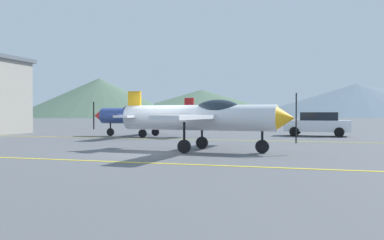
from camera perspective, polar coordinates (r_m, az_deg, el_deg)
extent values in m
plane|color=#54565B|center=(16.28, -5.81, -4.61)|extent=(400.00, 400.00, 0.00)
cube|color=yellow|center=(13.49, -10.75, -5.78)|extent=(80.00, 0.16, 0.01)
cube|color=yellow|center=(23.94, 1.47, -2.77)|extent=(80.00, 0.16, 0.01)
cylinder|color=silver|center=(16.84, 0.84, 0.33)|extent=(6.58, 1.57, 1.05)
cone|color=#F2A519|center=(15.98, 13.05, 0.26)|extent=(0.74, 0.95, 0.90)
cube|color=black|center=(15.93, 14.42, 0.25)|extent=(0.05, 0.12, 1.92)
ellipsoid|color=#1E2833|center=(16.57, 3.64, 1.41)|extent=(1.98, 1.01, 0.86)
cube|color=silver|center=(16.72, 2.07, 0.49)|extent=(1.73, 8.50, 0.15)
cube|color=silver|center=(18.07, -8.06, 0.52)|extent=(0.87, 2.54, 0.10)
cube|color=#F2A519|center=(18.08, -8.06, 2.19)|extent=(0.61, 0.16, 1.15)
cylinder|color=black|center=(16.15, 9.83, -1.99)|extent=(0.10, 0.10, 0.96)
cylinder|color=black|center=(16.18, 9.83, -3.70)|extent=(0.54, 0.16, 0.54)
cylinder|color=black|center=(15.95, -1.11, -2.01)|extent=(0.10, 0.10, 0.96)
cylinder|color=black|center=(15.98, -1.11, -3.74)|extent=(0.54, 0.16, 0.54)
cylinder|color=black|center=(17.92, 1.41, -1.68)|extent=(0.10, 0.10, 0.96)
cylinder|color=black|center=(17.95, 1.41, -3.21)|extent=(0.54, 0.16, 0.54)
cylinder|color=#33478C|center=(27.06, -6.40, 0.60)|extent=(6.54, 1.21, 1.05)
cone|color=red|center=(28.71, -12.97, 0.61)|extent=(0.69, 0.91, 0.90)
cube|color=black|center=(28.90, -13.63, 0.61)|extent=(0.04, 0.12, 1.92)
ellipsoid|color=#1E2833|center=(27.42, -8.05, 1.26)|extent=(1.94, 0.91, 0.86)
cube|color=#33478C|center=(27.22, -7.14, 0.70)|extent=(1.25, 8.46, 0.15)
cube|color=#33478C|center=(25.99, -0.40, 0.69)|extent=(0.73, 2.51, 0.10)
cube|color=red|center=(26.00, -0.40, 1.86)|extent=(0.61, 0.13, 1.15)
cylinder|color=black|center=(28.27, -11.38, -0.69)|extent=(0.10, 0.10, 0.96)
cylinder|color=black|center=(28.29, -11.37, -1.67)|extent=(0.54, 0.13, 0.54)
cylinder|color=black|center=(27.96, -5.16, -0.69)|extent=(0.10, 0.10, 0.96)
cylinder|color=black|center=(27.98, -5.16, -1.68)|extent=(0.54, 0.13, 0.54)
cylinder|color=black|center=(26.03, -6.95, -0.83)|extent=(0.10, 0.10, 0.96)
cylinder|color=black|center=(26.05, -6.95, -1.89)|extent=(0.54, 0.13, 0.54)
cube|color=white|center=(28.88, 17.11, -0.79)|extent=(4.38, 1.99, 0.75)
cube|color=black|center=(28.86, 17.41, 0.50)|extent=(2.48, 1.69, 0.55)
cylinder|color=black|center=(29.87, 14.43, -1.44)|extent=(0.65, 0.25, 0.64)
cylinder|color=black|center=(28.07, 14.15, -1.59)|extent=(0.65, 0.25, 0.64)
cylinder|color=black|center=(29.79, 19.89, -1.47)|extent=(0.65, 0.25, 0.64)
cylinder|color=black|center=(27.99, 19.96, -1.63)|extent=(0.65, 0.25, 0.64)
cone|color=#4C6651|center=(143.26, -12.88, 3.07)|extent=(57.41, 57.41, 13.38)
cone|color=#4C6651|center=(145.45, 1.39, 2.35)|extent=(67.57, 67.57, 9.72)
cone|color=slate|center=(160.47, 22.21, 2.59)|extent=(82.06, 82.06, 12.21)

